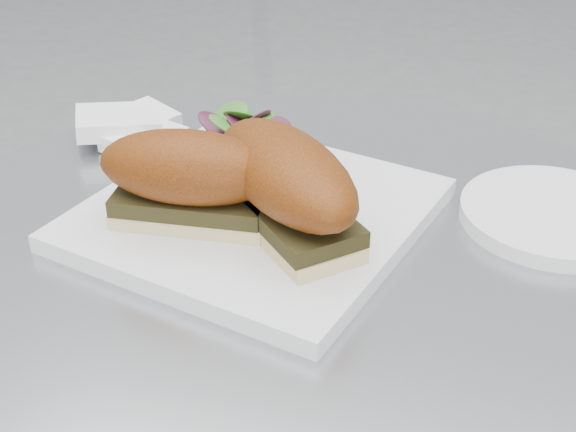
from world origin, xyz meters
name	(u,v)px	position (x,y,z in m)	size (l,w,h in m)	color
plate	(255,214)	(-0.05, 0.05, 0.74)	(0.26, 0.26, 0.02)	silver
sandwich_left	(189,177)	(-0.09, 0.01, 0.79)	(0.15, 0.09, 0.08)	beige
sandwich_right	(286,182)	(-0.02, 0.03, 0.79)	(0.18, 0.18, 0.08)	beige
salad	(240,134)	(-0.10, 0.13, 0.77)	(0.10, 0.10, 0.05)	#42892C
napkin	(131,134)	(-0.23, 0.16, 0.74)	(0.11, 0.11, 0.02)	white
saucer	(553,215)	(0.19, 0.13, 0.74)	(0.16, 0.16, 0.01)	silver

